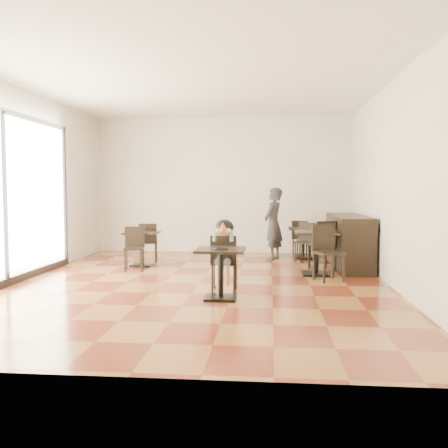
# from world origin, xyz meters

# --- Properties ---
(floor) EXTENTS (6.00, 8.00, 0.01)m
(floor) POSITION_xyz_m (0.00, 0.00, 0.00)
(floor) COLOR brown
(floor) RESTS_ON ground
(ceiling) EXTENTS (6.00, 8.00, 0.01)m
(ceiling) POSITION_xyz_m (0.00, 0.00, 3.20)
(ceiling) COLOR white
(ceiling) RESTS_ON floor
(wall_back) EXTENTS (6.00, 0.01, 3.20)m
(wall_back) POSITION_xyz_m (0.00, 4.00, 1.60)
(wall_back) COLOR silver
(wall_back) RESTS_ON floor
(wall_front) EXTENTS (6.00, 0.01, 3.20)m
(wall_front) POSITION_xyz_m (0.00, -4.00, 1.60)
(wall_front) COLOR silver
(wall_front) RESTS_ON floor
(wall_left) EXTENTS (0.01, 8.00, 3.20)m
(wall_left) POSITION_xyz_m (-3.00, 0.00, 1.60)
(wall_left) COLOR silver
(wall_left) RESTS_ON floor
(wall_right) EXTENTS (0.01, 8.00, 3.20)m
(wall_right) POSITION_xyz_m (3.00, 0.00, 1.60)
(wall_right) COLOR silver
(wall_right) RESTS_ON floor
(storefront_window) EXTENTS (0.04, 4.50, 2.60)m
(storefront_window) POSITION_xyz_m (-2.97, -0.50, 1.40)
(storefront_window) COLOR white
(storefront_window) RESTS_ON floor
(child_table) EXTENTS (0.66, 0.66, 0.70)m
(child_table) POSITION_xyz_m (0.46, -1.10, 0.35)
(child_table) COLOR black
(child_table) RESTS_ON floor
(child_chair) EXTENTS (0.38, 0.38, 0.84)m
(child_chair) POSITION_xyz_m (0.46, -0.55, 0.42)
(child_chair) COLOR black
(child_chair) RESTS_ON floor
(child) EXTENTS (0.38, 0.53, 1.06)m
(child) POSITION_xyz_m (0.46, -0.55, 0.53)
(child) COLOR slate
(child) RESTS_ON child_chair
(plate) EXTENTS (0.24, 0.24, 0.01)m
(plate) POSITION_xyz_m (0.46, -1.20, 0.70)
(plate) COLOR black
(plate) RESTS_ON child_table
(pizza_slice) EXTENTS (0.24, 0.19, 0.06)m
(pizza_slice) POSITION_xyz_m (0.46, -0.74, 0.91)
(pizza_slice) COLOR tan
(pizza_slice) RESTS_ON child
(adult_patron) EXTENTS (0.55, 0.66, 1.54)m
(adult_patron) POSITION_xyz_m (1.20, 2.82, 0.77)
(adult_patron) COLOR #343439
(adult_patron) RESTS_ON floor
(cafe_table_mid) EXTENTS (0.95, 0.95, 0.77)m
(cafe_table_mid) POSITION_xyz_m (1.94, 0.98, 0.38)
(cafe_table_mid) COLOR black
(cafe_table_mid) RESTS_ON floor
(cafe_table_left) EXTENTS (0.74, 0.74, 0.67)m
(cafe_table_left) POSITION_xyz_m (-1.38, 1.73, 0.34)
(cafe_table_left) COLOR black
(cafe_table_left) RESTS_ON floor
(cafe_table_back) EXTENTS (0.82, 0.82, 0.67)m
(cafe_table_back) POSITION_xyz_m (1.85, 3.12, 0.34)
(cafe_table_back) COLOR black
(cafe_table_back) RESTS_ON floor
(chair_mid_a) EXTENTS (0.54, 0.54, 0.93)m
(chair_mid_a) POSITION_xyz_m (2.09, 1.53, 0.46)
(chair_mid_a) COLOR black
(chair_mid_a) RESTS_ON floor
(chair_mid_b) EXTENTS (0.54, 0.54, 0.93)m
(chair_mid_b) POSITION_xyz_m (2.09, 0.43, 0.46)
(chair_mid_b) COLOR black
(chair_mid_b) RESTS_ON floor
(chair_left_a) EXTENTS (0.42, 0.42, 0.81)m
(chair_left_a) POSITION_xyz_m (-1.38, 2.28, 0.40)
(chair_left_a) COLOR black
(chair_left_a) RESTS_ON floor
(chair_left_b) EXTENTS (0.42, 0.42, 0.81)m
(chair_left_b) POSITION_xyz_m (-1.38, 1.18, 0.40)
(chair_left_b) COLOR black
(chair_left_b) RESTS_ON floor
(chair_back_a) EXTENTS (0.47, 0.47, 0.81)m
(chair_back_a) POSITION_xyz_m (1.85, 3.50, 0.40)
(chair_back_a) COLOR black
(chair_back_a) RESTS_ON floor
(chair_back_b) EXTENTS (0.47, 0.47, 0.81)m
(chair_back_b) POSITION_xyz_m (1.85, 2.57, 0.40)
(chair_back_b) COLOR black
(chair_back_b) RESTS_ON floor
(service_counter) EXTENTS (0.60, 2.40, 1.00)m
(service_counter) POSITION_xyz_m (2.65, 2.00, 0.50)
(service_counter) COLOR black
(service_counter) RESTS_ON floor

